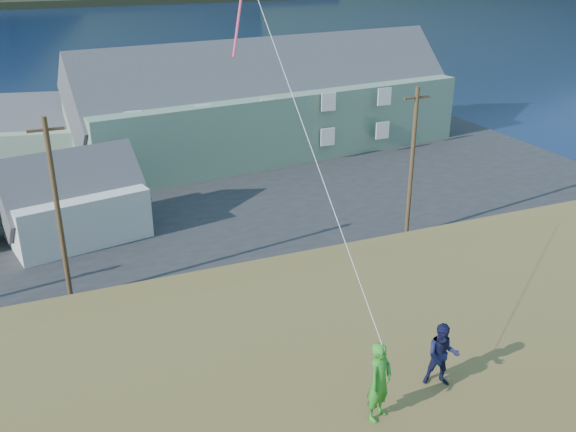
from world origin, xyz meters
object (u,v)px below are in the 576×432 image
object	(u,v)px
kite_flyer_navy	(442,355)
shed_white	(73,199)
lodge	(271,101)
kite_flyer_green	(380,382)
wharf	(7,118)
shed_palegreen_far	(25,133)

from	to	relation	value
kite_flyer_navy	shed_white	bearing A→B (deg)	128.93
lodge	shed_white	bearing A→B (deg)	-152.04
shed_white	kite_flyer_green	bearing A→B (deg)	-93.60
wharf	lodge	xyz separation A→B (m)	(20.52, -19.09, 3.89)
lodge	kite_flyer_green	size ratio (longest dim) A/B	18.83
shed_white	kite_flyer_navy	xyz separation A→B (m)	(5.63, -27.64, 5.51)
lodge	kite_flyer_navy	xyz separation A→B (m)	(-11.45, -39.35, 3.61)
wharf	kite_flyer_navy	xyz separation A→B (m)	(9.08, -58.45, 7.50)
shed_palegreen_far	kite_flyer_navy	xyz separation A→B (m)	(7.68, -43.43, 5.35)
wharf	shed_palegreen_far	distance (m)	15.23
lodge	shed_palegreen_far	distance (m)	19.64
lodge	kite_flyer_navy	world-z (taller)	lodge
wharf	kite_flyer_green	bearing A→B (deg)	-82.95
kite_flyer_navy	lodge	bearing A→B (deg)	101.19
lodge	kite_flyer_navy	size ratio (longest dim) A/B	21.91
lodge	shed_palegreen_far	world-z (taller)	lodge
lodge	shed_white	distance (m)	20.80
wharf	kite_flyer_green	world-z (taller)	kite_flyer_green
kite_flyer_green	wharf	bearing A→B (deg)	69.25
shed_palegreen_far	wharf	bearing A→B (deg)	107.58
wharf	kite_flyer_green	distance (m)	59.78
kite_flyer_green	kite_flyer_navy	distance (m)	1.85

